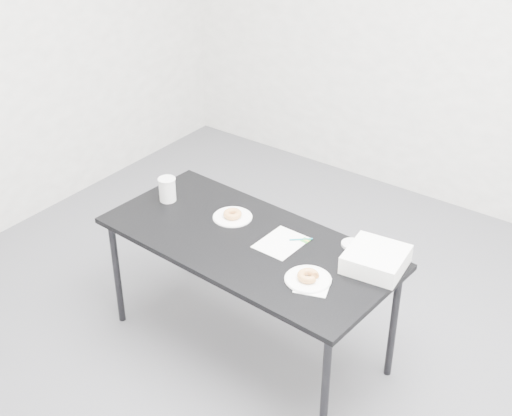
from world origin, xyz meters
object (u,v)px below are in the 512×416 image
Objects in this scene: donut_near at (308,276)px; donut_far at (232,214)px; pen at (301,239)px; table at (248,249)px; coffee_cup at (167,189)px; plate_near at (308,279)px; scorecard at (281,243)px; plate_far at (233,217)px; bakery_box at (376,259)px.

donut_far is at bearing 159.66° from donut_near.
pen is 1.18× the size of donut_far.
table is 11.44× the size of coffee_cup.
table is 0.27m from pen.
table is 7.15× the size of plate_near.
plate_far is (-0.34, 0.05, 0.00)m from scorecard.
scorecard is at bearing -7.71° from donut_far.
plate_far is at bearing 143.34° from pen.
table is at bearing 175.41° from pen.
donut_near is 0.49× the size of plate_far.
plate_near is (0.27, -0.18, 0.00)m from scorecard.
coffee_cup is at bearing -176.46° from scorecard.
table is 13.42× the size of pen.
donut_near is 0.65m from donut_far.
pen is 0.85× the size of coffee_cup.
coffee_cup is (-0.58, 0.06, 0.12)m from table.
pen is at bearing 4.31° from donut_far.
plate_near is 2.13× the size of donut_near.
coffee_cup is 0.50× the size of bakery_box.
plate_near is at bearing -10.19° from table.
table is at bearing -5.87° from coffee_cup.
donut_near is (0.00, 0.00, 0.02)m from plate_near.
coffee_cup reaches higher than plate_far.
pen is 1.14× the size of donut_near.
donut_far is 0.72× the size of coffee_cup.
bakery_box reaches higher than plate_near.
bakery_box is at bearing 18.94° from table.
coffee_cup reaches higher than pen.
donut_near reaches higher than donut_far.
coffee_cup is (-0.79, -0.10, 0.06)m from pen.
bakery_box reaches higher than scorecard.
pen is 0.33m from donut_near.
donut_far is (-0.19, 0.12, 0.07)m from table.
table is 7.46× the size of plate_far.
table is at bearing -149.57° from scorecard.
pen is 0.43× the size of bakery_box.
plate_near reaches higher than plate_far.
bakery_box is (0.61, 0.17, 0.10)m from table.
table is 0.60m from coffee_cup.
bakery_box is at bearing 53.91° from plate_near.
donut_near is 0.38× the size of bakery_box.
bakery_box is (1.20, 0.11, -0.02)m from coffee_cup.
donut_near is (0.21, -0.26, 0.02)m from pen.
coffee_cup is at bearing 170.87° from plate_near.
pen is 0.40m from plate_far.
donut_near is at bearing 0.00° from plate_near.
table is 0.24m from plate_far.
plate_far is 0.81m from bakery_box.
table is 6.23× the size of scorecard.
table is at bearing -171.65° from bakery_box.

